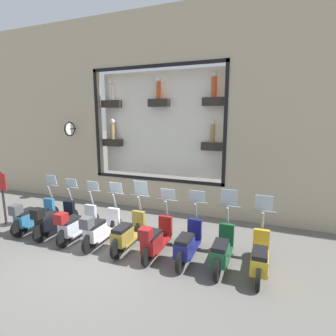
{
  "coord_description": "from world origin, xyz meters",
  "views": [
    {
      "loc": [
        -5.47,
        -3.94,
        3.47
      ],
      "look_at": [
        1.72,
        -1.15,
        2.02
      ],
      "focal_mm": 28.0,
      "sensor_mm": 36.0,
      "label": 1
    }
  ],
  "objects_px": {
    "scooter_white_5": "(100,228)",
    "scooter_red_3": "(155,239)",
    "scooter_yellow_0": "(260,257)",
    "scooter_silver_6": "(76,224)",
    "shop_sign_post": "(3,196)",
    "scooter_teal_8": "(32,216)",
    "scooter_olive_4": "(128,233)",
    "scooter_navy_2": "(188,244)",
    "scooter_green_1": "(222,250)",
    "scooter_black_7": "(53,220)"
  },
  "relations": [
    {
      "from": "scooter_black_7",
      "to": "scooter_teal_8",
      "type": "xyz_separation_m",
      "value": [
        0.0,
        0.84,
        0.0
      ]
    },
    {
      "from": "scooter_teal_8",
      "to": "shop_sign_post",
      "type": "relative_size",
      "value": 1.0
    },
    {
      "from": "scooter_white_5",
      "to": "shop_sign_post",
      "type": "height_order",
      "value": "shop_sign_post"
    },
    {
      "from": "scooter_white_5",
      "to": "scooter_green_1",
      "type": "bearing_deg",
      "value": -88.9
    },
    {
      "from": "scooter_silver_6",
      "to": "shop_sign_post",
      "type": "height_order",
      "value": "shop_sign_post"
    },
    {
      "from": "scooter_green_1",
      "to": "scooter_olive_4",
      "type": "bearing_deg",
      "value": 89.97
    },
    {
      "from": "scooter_black_7",
      "to": "scooter_teal_8",
      "type": "height_order",
      "value": "scooter_teal_8"
    },
    {
      "from": "scooter_yellow_0",
      "to": "scooter_red_3",
      "type": "xyz_separation_m",
      "value": [
        -0.07,
        2.52,
        0.03
      ]
    },
    {
      "from": "scooter_green_1",
      "to": "scooter_white_5",
      "type": "bearing_deg",
      "value": 91.1
    },
    {
      "from": "scooter_red_3",
      "to": "scooter_black_7",
      "type": "bearing_deg",
      "value": 89.82
    },
    {
      "from": "scooter_white_5",
      "to": "shop_sign_post",
      "type": "distance_m",
      "value": 3.78
    },
    {
      "from": "scooter_red_3",
      "to": "scooter_black_7",
      "type": "relative_size",
      "value": 0.99
    },
    {
      "from": "scooter_olive_4",
      "to": "scooter_silver_6",
      "type": "relative_size",
      "value": 1.0
    },
    {
      "from": "scooter_white_5",
      "to": "scooter_olive_4",
      "type": "bearing_deg",
      "value": -85.5
    },
    {
      "from": "scooter_yellow_0",
      "to": "scooter_green_1",
      "type": "xyz_separation_m",
      "value": [
        0.0,
        0.84,
        0.01
      ]
    },
    {
      "from": "scooter_white_5",
      "to": "scooter_silver_6",
      "type": "bearing_deg",
      "value": 90.06
    },
    {
      "from": "scooter_olive_4",
      "to": "scooter_teal_8",
      "type": "height_order",
      "value": "scooter_olive_4"
    },
    {
      "from": "scooter_green_1",
      "to": "scooter_teal_8",
      "type": "height_order",
      "value": "scooter_green_1"
    },
    {
      "from": "scooter_green_1",
      "to": "scooter_navy_2",
      "type": "distance_m",
      "value": 0.84
    },
    {
      "from": "scooter_navy_2",
      "to": "shop_sign_post",
      "type": "distance_m",
      "value": 6.29
    },
    {
      "from": "scooter_yellow_0",
      "to": "scooter_red_3",
      "type": "bearing_deg",
      "value": 91.51
    },
    {
      "from": "scooter_yellow_0",
      "to": "scooter_teal_8",
      "type": "relative_size",
      "value": 0.99
    },
    {
      "from": "scooter_olive_4",
      "to": "shop_sign_post",
      "type": "bearing_deg",
      "value": 90.72
    },
    {
      "from": "scooter_red_3",
      "to": "scooter_olive_4",
      "type": "xyz_separation_m",
      "value": [
        0.07,
        0.84,
        -0.01
      ]
    },
    {
      "from": "scooter_navy_2",
      "to": "scooter_silver_6",
      "type": "height_order",
      "value": "scooter_navy_2"
    },
    {
      "from": "scooter_olive_4",
      "to": "scooter_green_1",
      "type": "bearing_deg",
      "value": -90.03
    },
    {
      "from": "scooter_white_5",
      "to": "scooter_red_3",
      "type": "bearing_deg",
      "value": -90.22
    },
    {
      "from": "scooter_navy_2",
      "to": "scooter_white_5",
      "type": "distance_m",
      "value": 2.53
    },
    {
      "from": "scooter_olive_4",
      "to": "scooter_white_5",
      "type": "bearing_deg",
      "value": 94.5
    },
    {
      "from": "scooter_navy_2",
      "to": "scooter_teal_8",
      "type": "relative_size",
      "value": 1.0
    },
    {
      "from": "scooter_red_3",
      "to": "scooter_olive_4",
      "type": "bearing_deg",
      "value": 85.05
    },
    {
      "from": "scooter_navy_2",
      "to": "scooter_white_5",
      "type": "xyz_separation_m",
      "value": [
        -0.06,
        2.52,
        0.03
      ]
    },
    {
      "from": "scooter_silver_6",
      "to": "scooter_teal_8",
      "type": "height_order",
      "value": "scooter_teal_8"
    },
    {
      "from": "scooter_yellow_0",
      "to": "scooter_silver_6",
      "type": "height_order",
      "value": "scooter_yellow_0"
    },
    {
      "from": "scooter_green_1",
      "to": "scooter_olive_4",
      "type": "xyz_separation_m",
      "value": [
        0.0,
        2.52,
        0.01
      ]
    },
    {
      "from": "scooter_red_3",
      "to": "scooter_white_5",
      "type": "distance_m",
      "value": 1.68
    },
    {
      "from": "shop_sign_post",
      "to": "scooter_silver_6",
      "type": "bearing_deg",
      "value": -90.2
    },
    {
      "from": "scooter_black_7",
      "to": "shop_sign_post",
      "type": "bearing_deg",
      "value": 89.87
    },
    {
      "from": "scooter_white_5",
      "to": "scooter_teal_8",
      "type": "bearing_deg",
      "value": 89.86
    },
    {
      "from": "scooter_black_7",
      "to": "scooter_navy_2",
      "type": "bearing_deg",
      "value": -89.21
    },
    {
      "from": "scooter_silver_6",
      "to": "shop_sign_post",
      "type": "bearing_deg",
      "value": 89.8
    },
    {
      "from": "scooter_black_7",
      "to": "scooter_green_1",
      "type": "bearing_deg",
      "value": -89.31
    },
    {
      "from": "scooter_teal_8",
      "to": "scooter_yellow_0",
      "type": "bearing_deg",
      "value": -89.54
    },
    {
      "from": "scooter_white_5",
      "to": "scooter_black_7",
      "type": "xyz_separation_m",
      "value": [
        0.0,
        1.68,
        0.01
      ]
    },
    {
      "from": "scooter_navy_2",
      "to": "scooter_olive_4",
      "type": "xyz_separation_m",
      "value": [
        0.0,
        1.68,
        0.01
      ]
    },
    {
      "from": "scooter_yellow_0",
      "to": "scooter_navy_2",
      "type": "bearing_deg",
      "value": 89.91
    },
    {
      "from": "scooter_navy_2",
      "to": "scooter_white_5",
      "type": "bearing_deg",
      "value": 91.42
    },
    {
      "from": "shop_sign_post",
      "to": "scooter_green_1",
      "type": "bearing_deg",
      "value": -89.55
    },
    {
      "from": "scooter_yellow_0",
      "to": "shop_sign_post",
      "type": "xyz_separation_m",
      "value": [
        -0.05,
        7.95,
        0.55
      ]
    },
    {
      "from": "scooter_yellow_0",
      "to": "scooter_silver_6",
      "type": "relative_size",
      "value": 1.0
    }
  ]
}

